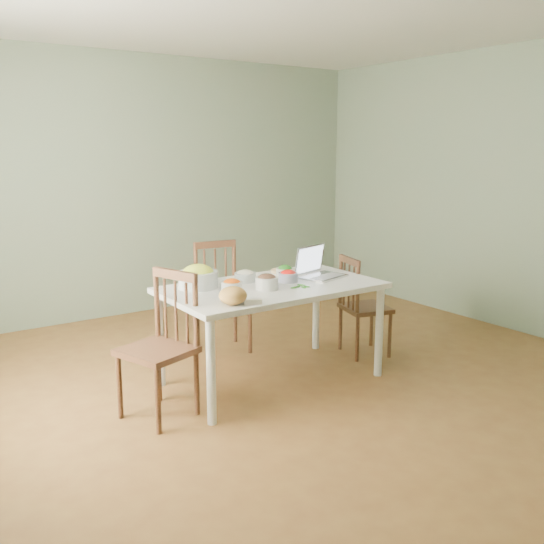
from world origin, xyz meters
TOP-DOWN VIEW (x-y plane):
  - floor at (0.00, 0.00)m, footprint 5.00×5.00m
  - ceiling at (0.00, 0.00)m, footprint 5.00×5.00m
  - wall_back at (0.00, 2.50)m, footprint 5.00×0.00m
  - wall_right at (2.50, 0.00)m, footprint 0.00×5.00m
  - dining_table at (-0.18, 0.07)m, footprint 1.60×0.90m
  - chair_far at (-0.14, 0.88)m, footprint 0.48×0.46m
  - chair_left at (-1.16, -0.02)m, footprint 0.52×0.53m
  - chair_right at (0.82, 0.12)m, footprint 0.45×0.46m
  - bread_boule at (-0.70, -0.24)m, footprint 0.21×0.21m
  - butter_stick at (-0.60, -0.31)m, footprint 0.12×0.08m
  - bowl_squash at (-0.67, 0.31)m, footprint 0.31×0.31m
  - bowl_carrot at (-0.52, 0.09)m, footprint 0.17×0.17m
  - bowl_onion at (-0.28, 0.29)m, footprint 0.21×0.21m
  - bowl_mushroom at (-0.28, -0.01)m, footprint 0.18×0.18m
  - bowl_redpep at (-0.01, 0.10)m, footprint 0.19×0.19m
  - bowl_broccoli at (0.08, 0.27)m, footprint 0.16×0.16m
  - flatbread at (0.17, 0.40)m, footprint 0.28×0.28m
  - basil_bunch at (-0.06, -0.09)m, footprint 0.18×0.18m
  - laptop at (0.30, 0.06)m, footprint 0.41×0.36m

SIDE VIEW (x-z plane):
  - floor at x=0.00m, z-range 0.00..0.00m
  - dining_table at x=-0.18m, z-range 0.00..0.75m
  - chair_right at x=0.82m, z-range 0.00..0.86m
  - chair_far at x=-0.14m, z-range 0.00..0.95m
  - chair_left at x=-1.16m, z-range 0.00..0.96m
  - flatbread at x=0.17m, z-range 0.75..0.77m
  - basil_bunch at x=-0.06m, z-range 0.75..0.77m
  - butter_stick at x=-0.60m, z-range 0.75..0.78m
  - bowl_carrot at x=-0.52m, z-range 0.75..0.84m
  - bowl_onion at x=-0.28m, z-range 0.75..0.84m
  - bowl_broccoli at x=0.08m, z-range 0.75..0.84m
  - bowl_redpep at x=-0.01m, z-range 0.75..0.84m
  - bowl_mushroom at x=-0.28m, z-range 0.75..0.86m
  - bread_boule at x=-0.70m, z-range 0.75..0.87m
  - bowl_squash at x=-0.67m, z-range 0.75..0.92m
  - laptop at x=0.30m, z-range 0.75..1.00m
  - wall_back at x=0.00m, z-range 0.00..2.70m
  - wall_right at x=2.50m, z-range 0.00..2.70m
  - ceiling at x=0.00m, z-range 2.70..2.70m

